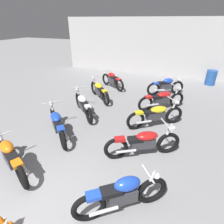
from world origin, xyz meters
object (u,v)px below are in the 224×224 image
motorcycle_left_row_1 (57,123)px  motorcycle_right_row_0 (123,194)px  motorcycle_right_row_1 (143,142)px  motorcycle_right_row_4 (166,86)px  motorcycle_left_row_4 (112,80)px  oil_drum (211,78)px  motorcycle_left_row_0 (11,157)px  motorcycle_right_row_3 (162,99)px  motorcycle_left_row_2 (83,104)px  motorcycle_right_row_2 (156,115)px  motorcycle_left_row_3 (99,90)px

motorcycle_left_row_1 → motorcycle_right_row_0: bearing=-31.5°
motorcycle_right_row_1 → motorcycle_right_row_4: size_ratio=1.12×
motorcycle_left_row_4 → motorcycle_right_row_4: (2.87, 0.07, 0.00)m
motorcycle_right_row_0 → motorcycle_right_row_1: (-0.00, 1.78, -0.01)m
motorcycle_left_row_1 → oil_drum: bearing=56.6°
motorcycle_right_row_4 → motorcycle_left_row_0: bearing=-112.9°
motorcycle_left_row_1 → motorcycle_right_row_3: bearing=48.9°
motorcycle_left_row_1 → motorcycle_right_row_0: (2.82, -1.73, 0.01)m
motorcycle_right_row_4 → oil_drum: motorcycle_right_row_4 is taller
motorcycle_left_row_2 → motorcycle_right_row_1: (2.78, -1.55, 0.00)m
motorcycle_left_row_1 → motorcycle_right_row_3: same height
oil_drum → motorcycle_left_row_0: bearing=-118.5°
oil_drum → motorcycle_left_row_4: bearing=-152.4°
motorcycle_right_row_2 → oil_drum: (2.19, 5.89, -0.03)m
motorcycle_right_row_2 → motorcycle_right_row_4: size_ratio=1.04×
motorcycle_right_row_3 → motorcycle_right_row_4: 1.78m
motorcycle_right_row_2 → motorcycle_right_row_3: (0.00, 1.51, 0.00)m
motorcycle_left_row_0 → motorcycle_right_row_0: size_ratio=1.14×
motorcycle_left_row_1 → motorcycle_right_row_2: (2.87, 1.77, 0.00)m
motorcycle_left_row_2 → motorcycle_right_row_3: same height
motorcycle_left_row_0 → motorcycle_right_row_2: motorcycle_right_row_2 is taller
motorcycle_right_row_3 → oil_drum: bearing=63.5°
motorcycle_left_row_0 → motorcycle_left_row_4: 6.73m
motorcycle_left_row_3 → motorcycle_left_row_4: motorcycle_left_row_3 is taller
motorcycle_left_row_2 → motorcycle_left_row_4: motorcycle_left_row_2 is taller
motorcycle_left_row_1 → motorcycle_right_row_4: motorcycle_left_row_1 is taller
motorcycle_left_row_2 → motorcycle_right_row_4: (2.77, 3.45, 0.01)m
motorcycle_left_row_3 → motorcycle_right_row_0: (2.87, -5.00, 0.01)m
motorcycle_left_row_2 → motorcycle_right_row_4: 4.43m
motorcycle_right_row_4 → motorcycle_right_row_2: bearing=-89.0°
motorcycle_right_row_1 → motorcycle_left_row_2: bearing=150.8°
motorcycle_left_row_4 → motorcycle_right_row_4: size_ratio=1.01×
motorcycle_right_row_0 → motorcycle_right_row_4: 6.78m
motorcycle_left_row_1 → motorcycle_left_row_3: size_ratio=1.01×
motorcycle_right_row_0 → motorcycle_right_row_4: same height
motorcycle_left_row_0 → motorcycle_left_row_3: 5.01m
motorcycle_left_row_3 → motorcycle_right_row_0: size_ratio=1.04×
motorcycle_left_row_1 → motorcycle_left_row_3: 3.28m
motorcycle_left_row_1 → oil_drum: 9.18m
motorcycle_left_row_0 → oil_drum: 10.70m
motorcycle_right_row_3 → motorcycle_right_row_0: bearing=-90.5°
oil_drum → motorcycle_left_row_2: bearing=-129.6°
motorcycle_right_row_0 → motorcycle_right_row_1: motorcycle_right_row_1 is taller
motorcycle_right_row_2 → motorcycle_right_row_4: 3.29m
motorcycle_right_row_4 → motorcycle_right_row_3: bearing=-88.1°
motorcycle_left_row_1 → motorcycle_right_row_3: size_ratio=0.96×
motorcycle_left_row_0 → motorcycle_right_row_2: (2.92, 3.51, -0.01)m
motorcycle_left_row_1 → motorcycle_right_row_4: (2.81, 5.06, 0.01)m
motorcycle_right_row_2 → oil_drum: size_ratio=2.10×
motorcycle_left_row_3 → motorcycle_right_row_3: 2.92m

